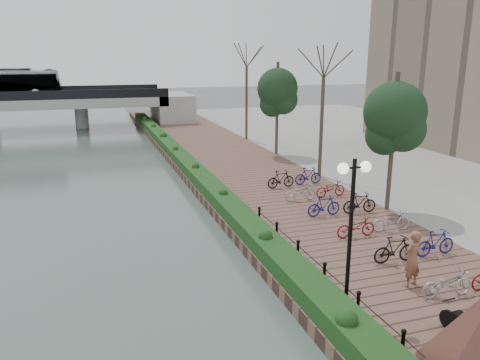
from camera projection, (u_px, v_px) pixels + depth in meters
name	position (u px, v px, depth m)	size (l,w,h in m)	color
promenade	(251.00, 178.00, 29.33)	(8.00, 75.00, 0.50)	brown
inland_pavement	(457.00, 161.00, 34.15)	(24.00, 75.00, 0.50)	gray
hedge	(189.00, 165.00, 30.46)	(1.10, 56.00, 0.60)	#163E17
chain_fence	(340.00, 289.00, 14.16)	(0.10, 14.10, 0.70)	black
lamppost	(352.00, 201.00, 13.06)	(1.02, 0.32, 4.46)	black
motorcycle	(466.00, 324.00, 12.11)	(0.44, 1.41, 0.88)	black
pedestrian	(412.00, 259.00, 14.85)	(0.69, 0.45, 1.89)	brown
bicycle_parking	(358.00, 214.00, 20.52)	(2.40, 14.69, 1.00)	#A9A8AC
street_trees	(350.00, 133.00, 25.23)	(3.20, 37.12, 6.80)	#3C3223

